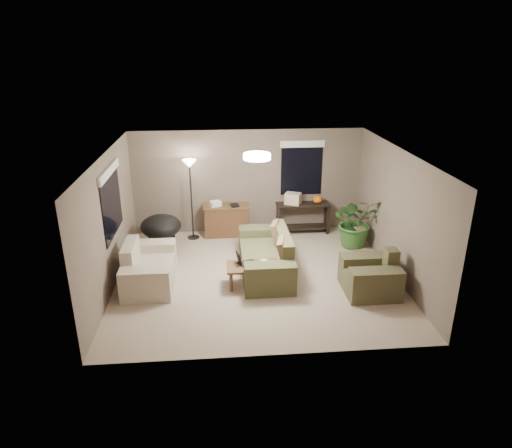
{
  "coord_description": "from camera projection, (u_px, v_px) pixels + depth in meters",
  "views": [
    {
      "loc": [
        -0.72,
        -8.08,
        4.3
      ],
      "look_at": [
        0.0,
        0.2,
        1.05
      ],
      "focal_mm": 32.0,
      "sensor_mm": 36.0,
      "label": 1
    }
  ],
  "objects": [
    {
      "name": "laptop",
      "position": [
        244.0,
        261.0,
        8.7
      ],
      "size": [
        0.41,
        0.33,
        0.24
      ],
      "color": "black",
      "rests_on": "coffee_table"
    },
    {
      "name": "desk_papers",
      "position": [
        220.0,
        204.0,
        10.82
      ],
      "size": [
        0.71,
        0.31,
        0.12
      ],
      "color": "silver",
      "rests_on": "desk"
    },
    {
      "name": "room_shell",
      "position": [
        257.0,
        218.0,
        8.67
      ],
      "size": [
        5.5,
        5.5,
        5.5
      ],
      "color": "tan",
      "rests_on": "ground"
    },
    {
      "name": "throw_pillows",
      "position": [
        280.0,
        241.0,
        9.14
      ],
      "size": [
        0.36,
        1.39,
        0.47
      ],
      "color": "#8C7251",
      "rests_on": "main_sofa"
    },
    {
      "name": "papasan_chair",
      "position": [
        161.0,
        230.0,
        10.2
      ],
      "size": [
        1.02,
        1.02,
        0.8
      ],
      "color": "black",
      "rests_on": "ground"
    },
    {
      "name": "cardboard_box",
      "position": [
        293.0,
        199.0,
        10.94
      ],
      "size": [
        0.44,
        0.39,
        0.27
      ],
      "primitive_type": "cube",
      "rotation": [
        0.0,
        0.0,
        -0.43
      ],
      "color": "beige",
      "rests_on": "console_table"
    },
    {
      "name": "cat_scratching_post",
      "position": [
        360.0,
        240.0,
        10.31
      ],
      "size": [
        0.32,
        0.32,
        0.5
      ],
      "color": "tan",
      "rests_on": "ground"
    },
    {
      "name": "console_table",
      "position": [
        302.0,
        216.0,
        11.12
      ],
      "size": [
        1.3,
        0.4,
        0.75
      ],
      "color": "black",
      "rests_on": "ground"
    },
    {
      "name": "houseplant",
      "position": [
        356.0,
        227.0,
        10.35
      ],
      "size": [
        1.08,
        1.2,
        0.94
      ],
      "primitive_type": "imported",
      "color": "#2D5923",
      "rests_on": "ground"
    },
    {
      "name": "pumpkin",
      "position": [
        317.0,
        199.0,
        11.0
      ],
      "size": [
        0.24,
        0.24,
        0.19
      ],
      "primitive_type": "ellipsoid",
      "rotation": [
        0.0,
        0.0,
        0.03
      ],
      "color": "orange",
      "rests_on": "console_table"
    },
    {
      "name": "desk",
      "position": [
        227.0,
        220.0,
        11.0
      ],
      "size": [
        1.1,
        0.5,
        0.75
      ],
      "color": "brown",
      "rests_on": "ground"
    },
    {
      "name": "floor_lamp",
      "position": [
        190.0,
        173.0,
        10.38
      ],
      "size": [
        0.32,
        0.32,
        1.91
      ],
      "color": "black",
      "rests_on": "ground"
    },
    {
      "name": "ceiling_fixture",
      "position": [
        257.0,
        156.0,
        8.23
      ],
      "size": [
        0.5,
        0.5,
        0.1
      ],
      "primitive_type": "cylinder",
      "color": "white",
      "rests_on": "room_shell"
    },
    {
      "name": "loveseat",
      "position": [
        148.0,
        269.0,
        8.77
      ],
      "size": [
        0.9,
        1.6,
        0.85
      ],
      "color": "beige",
      "rests_on": "ground"
    },
    {
      "name": "window_left",
      "position": [
        111.0,
        190.0,
        8.53
      ],
      "size": [
        0.05,
        1.56,
        1.33
      ],
      "color": "black",
      "rests_on": "room_shell"
    },
    {
      "name": "main_sofa",
      "position": [
        267.0,
        258.0,
        9.25
      ],
      "size": [
        0.95,
        2.2,
        0.85
      ],
      "color": "brown",
      "rests_on": "ground"
    },
    {
      "name": "armchair",
      "position": [
        371.0,
        277.0,
        8.47
      ],
      "size": [
        0.95,
        1.0,
        0.85
      ],
      "color": "brown",
      "rests_on": "ground"
    },
    {
      "name": "coffee_table",
      "position": [
        253.0,
        268.0,
        8.66
      ],
      "size": [
        1.0,
        0.55,
        0.42
      ],
      "color": "brown",
      "rests_on": "ground"
    },
    {
      "name": "plastic_bag",
      "position": [
        264.0,
        264.0,
        8.48
      ],
      "size": [
        0.32,
        0.3,
        0.18
      ],
      "primitive_type": "ellipsoid",
      "rotation": [
        0.0,
        0.0,
        -0.27
      ],
      "color": "white",
      "rests_on": "coffee_table"
    },
    {
      "name": "window_back",
      "position": [
        302.0,
        159.0,
        10.87
      ],
      "size": [
        1.06,
        0.05,
        1.33
      ],
      "color": "black",
      "rests_on": "room_shell"
    }
  ]
}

